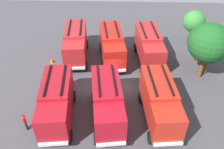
{
  "coord_description": "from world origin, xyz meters",
  "views": [
    {
      "loc": [
        19.71,
        0.72,
        16.81
      ],
      "look_at": [
        0.0,
        0.0,
        1.4
      ],
      "focal_mm": 37.42,
      "sensor_mm": 36.0,
      "label": 1
    }
  ],
  "objects_px": {
    "tree_3": "(208,43)",
    "fire_truck_0": "(76,43)",
    "fire_truck_1": "(57,101)",
    "firefighter_1": "(25,121)",
    "tree_1": "(200,39)",
    "fire_truck_2": "(112,45)",
    "traffic_cone_1": "(52,60)",
    "fire_truck_3": "(107,101)",
    "traffic_cone_0": "(178,97)",
    "tree_2": "(211,50)",
    "tree_0": "(194,22)",
    "fire_truck_4": "(149,46)",
    "fire_truck_5": "(160,101)"
  },
  "relations": [
    {
      "from": "fire_truck_0",
      "to": "firefighter_1",
      "type": "bearing_deg",
      "value": -18.72
    },
    {
      "from": "fire_truck_2",
      "to": "fire_truck_3",
      "type": "distance_m",
      "value": 9.71
    },
    {
      "from": "tree_1",
      "to": "traffic_cone_0",
      "type": "relative_size",
      "value": 6.8
    },
    {
      "from": "fire_truck_3",
      "to": "tree_1",
      "type": "bearing_deg",
      "value": 125.76
    },
    {
      "from": "fire_truck_4",
      "to": "tree_1",
      "type": "relative_size",
      "value": 1.66
    },
    {
      "from": "fire_truck_1",
      "to": "fire_truck_3",
      "type": "xyz_separation_m",
      "value": [
        -0.13,
        4.52,
        0.0
      ]
    },
    {
      "from": "fire_truck_1",
      "to": "traffic_cone_0",
      "type": "relative_size",
      "value": 11.31
    },
    {
      "from": "fire_truck_3",
      "to": "traffic_cone_0",
      "type": "distance_m",
      "value": 7.84
    },
    {
      "from": "fire_truck_0",
      "to": "fire_truck_3",
      "type": "distance_m",
      "value": 11.0
    },
    {
      "from": "tree_2",
      "to": "firefighter_1",
      "type": "bearing_deg",
      "value": -64.07
    },
    {
      "from": "tree_0",
      "to": "traffic_cone_0",
      "type": "relative_size",
      "value": 6.95
    },
    {
      "from": "firefighter_1",
      "to": "traffic_cone_1",
      "type": "distance_m",
      "value": 10.44
    },
    {
      "from": "tree_0",
      "to": "fire_truck_4",
      "type": "bearing_deg",
      "value": -51.75
    },
    {
      "from": "fire_truck_1",
      "to": "tree_3",
      "type": "relative_size",
      "value": 1.13
    },
    {
      "from": "tree_3",
      "to": "fire_truck_0",
      "type": "bearing_deg",
      "value": -102.88
    },
    {
      "from": "fire_truck_3",
      "to": "traffic_cone_0",
      "type": "xyz_separation_m",
      "value": [
        -2.74,
        7.12,
        -1.83
      ]
    },
    {
      "from": "fire_truck_3",
      "to": "fire_truck_5",
      "type": "bearing_deg",
      "value": 84.54
    },
    {
      "from": "fire_truck_1",
      "to": "tree_1",
      "type": "xyz_separation_m",
      "value": [
        -10.13,
        15.03,
        0.85
      ]
    },
    {
      "from": "fire_truck_3",
      "to": "tree_2",
      "type": "xyz_separation_m",
      "value": [
        -7.26,
        10.99,
        1.08
      ]
    },
    {
      "from": "fire_truck_1",
      "to": "tree_3",
      "type": "height_order",
      "value": "tree_3"
    },
    {
      "from": "tree_3",
      "to": "tree_0",
      "type": "bearing_deg",
      "value": 174.79
    },
    {
      "from": "fire_truck_4",
      "to": "fire_truck_3",
      "type": "bearing_deg",
      "value": -31.09
    },
    {
      "from": "fire_truck_1",
      "to": "tree_0",
      "type": "distance_m",
      "value": 21.53
    },
    {
      "from": "fire_truck_0",
      "to": "traffic_cone_0",
      "type": "height_order",
      "value": "fire_truck_0"
    },
    {
      "from": "fire_truck_4",
      "to": "tree_3",
      "type": "xyz_separation_m",
      "value": [
        3.03,
        5.67,
        2.26
      ]
    },
    {
      "from": "tree_1",
      "to": "tree_2",
      "type": "distance_m",
      "value": 2.79
    },
    {
      "from": "fire_truck_2",
      "to": "traffic_cone_1",
      "type": "distance_m",
      "value": 7.75
    },
    {
      "from": "fire_truck_2",
      "to": "fire_truck_1",
      "type": "bearing_deg",
      "value": -33.38
    },
    {
      "from": "fire_truck_0",
      "to": "firefighter_1",
      "type": "xyz_separation_m",
      "value": [
        11.62,
        -2.71,
        -1.16
      ]
    },
    {
      "from": "fire_truck_0",
      "to": "traffic_cone_0",
      "type": "xyz_separation_m",
      "value": [
        7.32,
        11.56,
        -1.83
      ]
    },
    {
      "from": "fire_truck_4",
      "to": "traffic_cone_0",
      "type": "distance_m",
      "value": 7.67
    },
    {
      "from": "tree_2",
      "to": "fire_truck_0",
      "type": "bearing_deg",
      "value": -100.3
    },
    {
      "from": "tree_0",
      "to": "tree_1",
      "type": "distance_m",
      "value": 4.82
    },
    {
      "from": "fire_truck_3",
      "to": "tree_3",
      "type": "distance_m",
      "value": 12.45
    },
    {
      "from": "fire_truck_0",
      "to": "fire_truck_4",
      "type": "distance_m",
      "value": 9.02
    },
    {
      "from": "fire_truck_0",
      "to": "fire_truck_5",
      "type": "distance_m",
      "value": 13.44
    },
    {
      "from": "fire_truck_1",
      "to": "fire_truck_5",
      "type": "distance_m",
      "value": 9.21
    },
    {
      "from": "fire_truck_1",
      "to": "fire_truck_3",
      "type": "relative_size",
      "value": 0.99
    },
    {
      "from": "fire_truck_0",
      "to": "fire_truck_4",
      "type": "relative_size",
      "value": 1.0
    },
    {
      "from": "firefighter_1",
      "to": "tree_1",
      "type": "xyz_separation_m",
      "value": [
        -11.56,
        17.66,
        2.0
      ]
    },
    {
      "from": "firefighter_1",
      "to": "tree_1",
      "type": "distance_m",
      "value": 21.2
    },
    {
      "from": "fire_truck_1",
      "to": "fire_truck_4",
      "type": "xyz_separation_m",
      "value": [
        -9.87,
        9.09,
        0.0
      ]
    },
    {
      "from": "fire_truck_2",
      "to": "fire_truck_4",
      "type": "xyz_separation_m",
      "value": [
        -0.03,
        4.5,
        0.0
      ]
    },
    {
      "from": "tree_1",
      "to": "tree_2",
      "type": "relative_size",
      "value": 0.93
    },
    {
      "from": "fire_truck_4",
      "to": "fire_truck_5",
      "type": "bearing_deg",
      "value": -5.26
    },
    {
      "from": "fire_truck_0",
      "to": "tree_3",
      "type": "height_order",
      "value": "tree_3"
    },
    {
      "from": "fire_truck_3",
      "to": "traffic_cone_1",
      "type": "relative_size",
      "value": 11.05
    },
    {
      "from": "fire_truck_2",
      "to": "tree_0",
      "type": "distance_m",
      "value": 12.07
    },
    {
      "from": "firefighter_1",
      "to": "traffic_cone_0",
      "type": "height_order",
      "value": "firefighter_1"
    },
    {
      "from": "fire_truck_5",
      "to": "tree_0",
      "type": "xyz_separation_m",
      "value": [
        -14.6,
        6.29,
        0.91
      ]
    }
  ]
}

